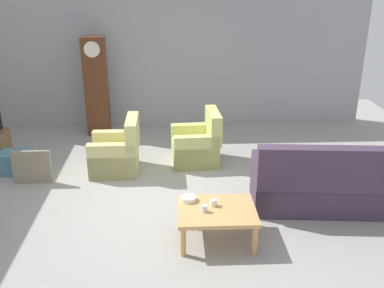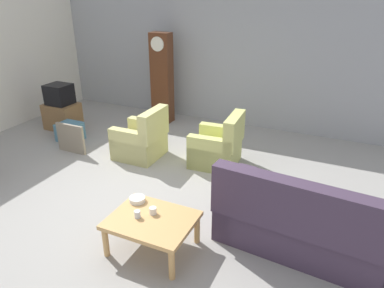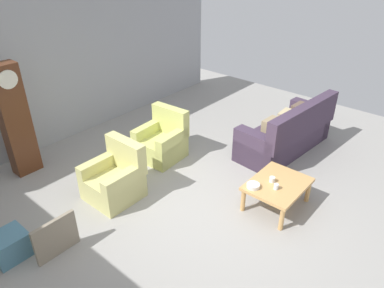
% 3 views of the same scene
% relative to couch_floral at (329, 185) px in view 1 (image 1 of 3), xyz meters
% --- Properties ---
extents(ground_plane, '(10.40, 10.40, 0.00)m').
position_rel_couch_floral_xyz_m(ground_plane, '(-2.33, 0.18, -0.36)').
color(ground_plane, '#999691').
extents(garage_door_wall, '(8.40, 0.16, 3.20)m').
position_rel_couch_floral_xyz_m(garage_door_wall, '(-2.33, 3.78, 1.24)').
color(garage_door_wall, '#9EA0A5').
rests_on(garage_door_wall, ground_plane).
extents(couch_floral, '(2.17, 1.06, 1.04)m').
position_rel_couch_floral_xyz_m(couch_floral, '(0.00, 0.00, 0.00)').
color(couch_floral, '#423347').
rests_on(couch_floral, ground_plane).
extents(armchair_olive_near, '(0.80, 0.77, 0.92)m').
position_rel_couch_floral_xyz_m(armchair_olive_near, '(-3.09, 1.37, -0.05)').
color(armchair_olive_near, '#CCC67A').
rests_on(armchair_olive_near, ground_plane).
extents(armchair_olive_far, '(0.84, 0.81, 0.92)m').
position_rel_couch_floral_xyz_m(armchair_olive_far, '(-1.74, 1.67, -0.05)').
color(armchair_olive_far, '#C7CB6F').
rests_on(armchair_olive_far, ground_plane).
extents(coffee_table_wood, '(0.96, 0.76, 0.43)m').
position_rel_couch_floral_xyz_m(coffee_table_wood, '(-1.64, -0.70, 0.01)').
color(coffee_table_wood, tan).
rests_on(coffee_table_wood, ground_plane).
extents(grandfather_clock, '(0.44, 0.30, 1.96)m').
position_rel_couch_floral_xyz_m(grandfather_clock, '(-3.65, 3.17, 0.63)').
color(grandfather_clock, '#562D19').
rests_on(grandfather_clock, ground_plane).
extents(framed_picture_leaning, '(0.60, 0.05, 0.55)m').
position_rel_couch_floral_xyz_m(framed_picture_leaning, '(-4.37, 0.98, -0.08)').
color(framed_picture_leaning, gray).
rests_on(framed_picture_leaning, ground_plane).
extents(storage_box_blue, '(0.44, 0.40, 0.35)m').
position_rel_couch_floral_xyz_m(storage_box_blue, '(-4.80, 1.41, -0.18)').
color(storage_box_blue, teal).
rests_on(storage_box_blue, ground_plane).
extents(cup_white_porcelain, '(0.09, 0.09, 0.08)m').
position_rel_couch_floral_xyz_m(cup_white_porcelain, '(-1.67, -0.61, 0.11)').
color(cup_white_porcelain, white).
rests_on(cup_white_porcelain, coffee_table_wood).
extents(cup_blue_rimmed, '(0.07, 0.07, 0.09)m').
position_rel_couch_floral_xyz_m(cup_blue_rimmed, '(-1.80, -0.75, 0.11)').
color(cup_blue_rimmed, silver).
rests_on(cup_blue_rimmed, coffee_table_wood).
extents(bowl_white_stacked, '(0.20, 0.20, 0.06)m').
position_rel_couch_floral_xyz_m(bowl_white_stacked, '(-1.98, -0.47, 0.10)').
color(bowl_white_stacked, white).
rests_on(bowl_white_stacked, coffee_table_wood).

